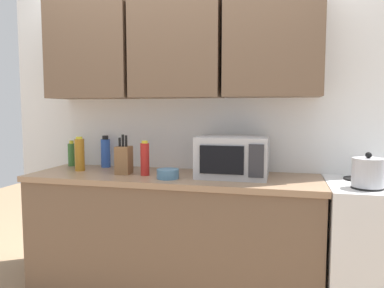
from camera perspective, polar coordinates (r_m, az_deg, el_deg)
wall_back_with_cabinets at (r=2.83m, az=-1.74°, el=9.51°), size 2.94×0.38×2.60m
counter_run at (r=2.75m, az=-3.03°, el=-14.05°), size 2.07×0.63×0.90m
kettle at (r=2.40m, az=25.56°, el=-3.96°), size 0.18×0.18×0.20m
microwave at (r=2.56m, az=6.32°, el=-1.96°), size 0.48×0.37×0.28m
knife_block at (r=2.70m, az=-10.51°, el=-2.39°), size 0.11×0.13×0.29m
bottle_red_sauce at (r=2.62m, az=-7.31°, el=-2.28°), size 0.06×0.06×0.25m
bottle_blue_cleaner at (r=3.05m, az=-13.23°, el=-1.28°), size 0.07×0.07×0.26m
bottle_green_oil at (r=3.20m, az=-18.10°, el=-1.52°), size 0.06×0.06×0.21m
bottle_amber_vinegar at (r=2.92m, az=-17.00°, el=-1.56°), size 0.07×0.07×0.26m
bowl_ceramic_small at (r=2.50m, az=-3.76°, el=-4.63°), size 0.15×0.15×0.06m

